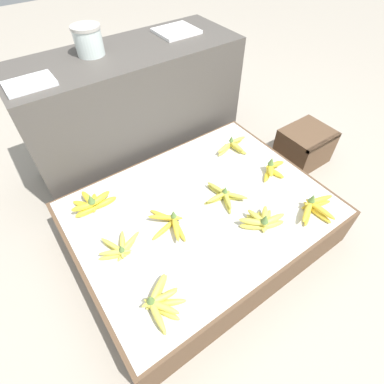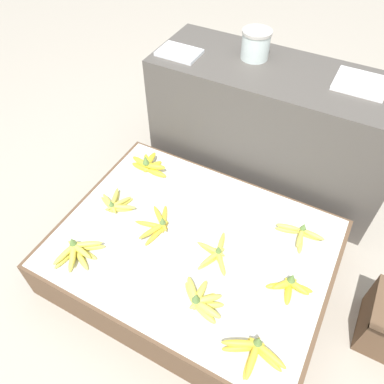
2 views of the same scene
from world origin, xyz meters
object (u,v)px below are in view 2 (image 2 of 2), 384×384
(glass_jar, at_px, (256,44))
(foam_tray_white, at_px, (361,83))
(banana_bunch_middle_right, at_px, (290,286))
(banana_bunch_middle_midright, at_px, (216,254))
(banana_bunch_front_left, at_px, (77,252))
(banana_bunch_front_midright, at_px, (201,300))
(banana_bunch_back_left, at_px, (149,165))
(banana_bunch_front_right, at_px, (254,352))
(banana_bunch_middle_midleft, at_px, (158,225))
(banana_bunch_middle_left, at_px, (116,204))
(banana_bunch_back_right, at_px, (300,234))

(glass_jar, height_order, foam_tray_white, glass_jar)
(banana_bunch_middle_right, relative_size, glass_jar, 1.29)
(glass_jar, bearing_deg, banana_bunch_middle_midright, -75.43)
(banana_bunch_front_left, distance_m, banana_bunch_front_midright, 0.60)
(banana_bunch_back_left, height_order, glass_jar, glass_jar)
(banana_bunch_front_right, height_order, banana_bunch_middle_midleft, banana_bunch_front_right)
(banana_bunch_middle_right, bearing_deg, banana_bunch_back_left, 159.66)
(foam_tray_white, bearing_deg, banana_bunch_front_midright, -103.29)
(banana_bunch_front_midright, relative_size, banana_bunch_front_right, 0.83)
(banana_bunch_back_left, relative_size, glass_jar, 1.52)
(banana_bunch_front_midright, bearing_deg, banana_bunch_middle_left, 157.13)
(banana_bunch_front_right, bearing_deg, banana_bunch_middle_midright, 134.09)
(banana_bunch_front_midright, xyz_separation_m, foam_tray_white, (0.26, 1.10, 0.47))
(banana_bunch_front_midright, distance_m, banana_bunch_back_right, 0.57)
(banana_bunch_front_midright, distance_m, banana_bunch_middle_left, 0.67)
(banana_bunch_front_left, xyz_separation_m, banana_bunch_middle_midleft, (0.24, 0.30, -0.00))
(banana_bunch_front_midright, relative_size, banana_bunch_middle_left, 0.98)
(banana_bunch_back_left, distance_m, banana_bunch_back_right, 0.87)
(banana_bunch_front_midright, height_order, banana_bunch_back_right, banana_bunch_front_midright)
(banana_bunch_middle_left, distance_m, banana_bunch_middle_right, 0.92)
(banana_bunch_middle_right, bearing_deg, banana_bunch_front_right, -95.93)
(banana_bunch_front_right, distance_m, foam_tray_white, 1.28)
(banana_bunch_back_right, bearing_deg, banana_bunch_front_left, -146.38)
(banana_bunch_back_left, bearing_deg, glass_jar, 57.39)
(glass_jar, bearing_deg, foam_tray_white, -0.29)
(banana_bunch_middle_midright, bearing_deg, glass_jar, 104.57)
(banana_bunch_middle_midright, bearing_deg, banana_bunch_front_right, -45.91)
(banana_bunch_back_right, bearing_deg, banana_bunch_front_midright, -116.64)
(banana_bunch_middle_left, bearing_deg, banana_bunch_back_left, 90.27)
(banana_bunch_middle_left, height_order, banana_bunch_middle_midleft, banana_bunch_middle_midleft)
(glass_jar, bearing_deg, banana_bunch_back_left, -122.61)
(banana_bunch_back_right, bearing_deg, banana_bunch_middle_midleft, -156.68)
(banana_bunch_middle_left, xyz_separation_m, glass_jar, (0.34, 0.85, 0.54))
(banana_bunch_front_right, xyz_separation_m, banana_bunch_middle_midleft, (-0.63, 0.34, -0.01))
(banana_bunch_front_left, distance_m, banana_bunch_middle_right, 0.94)
(banana_bunch_middle_right, bearing_deg, glass_jar, 123.11)
(banana_bunch_front_right, xyz_separation_m, banana_bunch_back_right, (-0.01, 0.60, -0.00))
(banana_bunch_middle_midleft, relative_size, foam_tray_white, 1.10)
(banana_bunch_front_right, relative_size, banana_bunch_back_left, 1.14)
(banana_bunch_middle_midleft, height_order, banana_bunch_back_right, banana_bunch_middle_midleft)
(banana_bunch_back_right, distance_m, foam_tray_white, 0.76)
(banana_bunch_front_midright, bearing_deg, banana_bunch_back_left, 137.29)
(banana_bunch_back_left, xyz_separation_m, banana_bunch_back_right, (0.87, -0.06, -0.01))
(banana_bunch_front_midright, relative_size, banana_bunch_middle_right, 1.11)
(banana_bunch_front_midright, relative_size, banana_bunch_back_left, 0.94)
(banana_bunch_back_right, bearing_deg, banana_bunch_back_left, 176.36)
(banana_bunch_back_right, xyz_separation_m, foam_tray_white, (0.00, 0.59, 0.48))
(glass_jar, distance_m, foam_tray_white, 0.54)
(glass_jar, xyz_separation_m, foam_tray_white, (0.53, -0.00, -0.06))
(banana_bunch_front_right, xyz_separation_m, banana_bunch_middle_right, (0.03, 0.32, 0.00))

